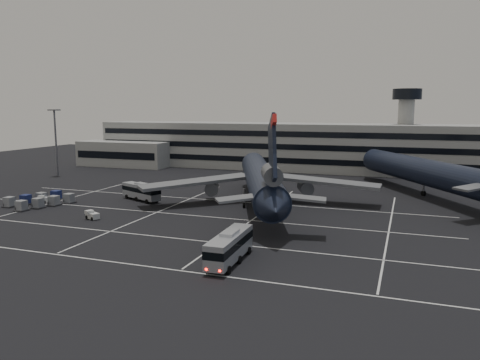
{
  "coord_description": "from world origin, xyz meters",
  "views": [
    {
      "loc": [
        36.19,
        -68.43,
        18.67
      ],
      "look_at": [
        6.11,
        14.73,
        5.0
      ],
      "focal_mm": 35.0,
      "sensor_mm": 36.0,
      "label": 1
    }
  ],
  "objects_px": {
    "trijet_main": "(261,179)",
    "tug_a": "(44,200)",
    "bus_far": "(141,191)",
    "uld_cluster": "(40,200)",
    "bus_near": "(230,245)"
  },
  "relations": [
    {
      "from": "bus_near",
      "to": "tug_a",
      "type": "relative_size",
      "value": 4.32
    },
    {
      "from": "tug_a",
      "to": "uld_cluster",
      "type": "bearing_deg",
      "value": -79.06
    },
    {
      "from": "tug_a",
      "to": "trijet_main",
      "type": "bearing_deg",
      "value": 3.96
    },
    {
      "from": "trijet_main",
      "to": "tug_a",
      "type": "distance_m",
      "value": 43.26
    },
    {
      "from": "tug_a",
      "to": "uld_cluster",
      "type": "relative_size",
      "value": 0.19
    },
    {
      "from": "bus_near",
      "to": "tug_a",
      "type": "bearing_deg",
      "value": 154.54
    },
    {
      "from": "uld_cluster",
      "to": "tug_a",
      "type": "bearing_deg",
      "value": 112.85
    },
    {
      "from": "trijet_main",
      "to": "bus_near",
      "type": "xyz_separation_m",
      "value": [
        6.36,
        -32.86,
        -3.1
      ]
    },
    {
      "from": "bus_near",
      "to": "tug_a",
      "type": "height_order",
      "value": "bus_near"
    },
    {
      "from": "bus_far",
      "to": "tug_a",
      "type": "height_order",
      "value": "bus_far"
    },
    {
      "from": "trijet_main",
      "to": "uld_cluster",
      "type": "bearing_deg",
      "value": 177.02
    },
    {
      "from": "uld_cluster",
      "to": "bus_far",
      "type": "bearing_deg",
      "value": 33.48
    },
    {
      "from": "bus_far",
      "to": "uld_cluster",
      "type": "distance_m",
      "value": 19.34
    },
    {
      "from": "trijet_main",
      "to": "uld_cluster",
      "type": "xyz_separation_m",
      "value": [
        -40.62,
        -13.56,
        -4.31
      ]
    },
    {
      "from": "bus_near",
      "to": "trijet_main",
      "type": "bearing_deg",
      "value": 99.35
    }
  ]
}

